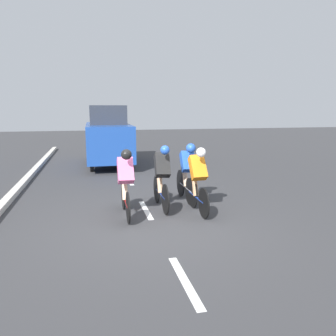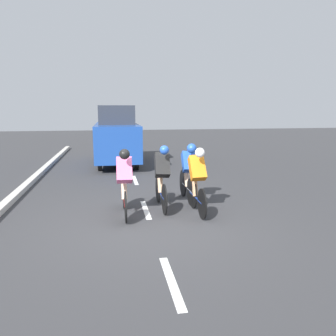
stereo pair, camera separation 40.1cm
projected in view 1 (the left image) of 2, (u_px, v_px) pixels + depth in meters
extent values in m
plane|color=#38383A|center=(153.00, 223.00, 6.60)|extent=(60.00, 60.00, 0.00)
cube|color=white|center=(185.00, 281.00, 4.36)|extent=(0.12, 1.40, 0.01)
cube|color=white|center=(146.00, 210.00, 7.42)|extent=(0.12, 1.40, 0.01)
cube|color=white|center=(130.00, 180.00, 10.49)|extent=(0.12, 1.40, 0.01)
cylinder|color=black|center=(123.00, 195.00, 7.46)|extent=(0.03, 0.64, 0.64)
cylinder|color=black|center=(128.00, 208.00, 6.52)|extent=(0.03, 0.64, 0.64)
cylinder|color=red|center=(125.00, 201.00, 6.99)|extent=(0.04, 0.99, 0.04)
cylinder|color=red|center=(124.00, 190.00, 7.12)|extent=(0.04, 0.04, 0.42)
cylinder|color=white|center=(125.00, 196.00, 7.02)|extent=(0.07, 0.07, 0.16)
cylinder|color=beige|center=(125.00, 192.00, 7.03)|extent=(0.12, 0.23, 0.36)
cube|color=pink|center=(125.00, 170.00, 6.77)|extent=(0.33, 0.47, 0.55)
sphere|color=black|center=(126.00, 155.00, 6.50)|extent=(0.22, 0.22, 0.22)
cylinder|color=black|center=(189.00, 192.00, 7.80)|extent=(0.03, 0.64, 0.64)
cylinder|color=black|center=(204.00, 203.00, 6.82)|extent=(0.03, 0.64, 0.64)
cylinder|color=navy|center=(196.00, 197.00, 7.31)|extent=(0.04, 1.02, 0.04)
cylinder|color=navy|center=(194.00, 186.00, 7.45)|extent=(0.04, 0.04, 0.42)
cylinder|color=yellow|center=(196.00, 192.00, 7.34)|extent=(0.07, 0.07, 0.16)
cylinder|color=tan|center=(195.00, 188.00, 7.36)|extent=(0.12, 0.23, 0.36)
cube|color=orange|center=(198.00, 168.00, 7.09)|extent=(0.33, 0.47, 0.56)
sphere|color=white|center=(201.00, 152.00, 6.82)|extent=(0.21, 0.21, 0.21)
cylinder|color=black|center=(157.00, 189.00, 8.01)|extent=(0.03, 0.67, 0.67)
cylinder|color=black|center=(165.00, 199.00, 7.08)|extent=(0.03, 0.67, 0.67)
cylinder|color=navy|center=(161.00, 194.00, 7.54)|extent=(0.04, 0.97, 0.04)
cylinder|color=navy|center=(159.00, 183.00, 7.67)|extent=(0.04, 0.04, 0.42)
cylinder|color=#1999D8|center=(160.00, 189.00, 7.57)|extent=(0.07, 0.07, 0.16)
cylinder|color=#DBAD84|center=(160.00, 186.00, 7.58)|extent=(0.12, 0.23, 0.36)
cube|color=black|center=(162.00, 165.00, 7.33)|extent=(0.35, 0.48, 0.58)
sphere|color=blue|center=(165.00, 150.00, 7.06)|extent=(0.20, 0.20, 0.20)
cylinder|color=black|center=(181.00, 183.00, 8.58)|extent=(0.03, 0.70, 0.70)
cylinder|color=black|center=(193.00, 193.00, 7.58)|extent=(0.03, 0.70, 0.70)
cylinder|color=#B7B7BC|center=(186.00, 188.00, 8.08)|extent=(0.04, 1.05, 0.04)
cylinder|color=#B7B7BC|center=(184.00, 178.00, 8.22)|extent=(0.04, 0.04, 0.42)
cylinder|color=green|center=(186.00, 183.00, 8.11)|extent=(0.07, 0.07, 0.16)
cylinder|color=beige|center=(185.00, 180.00, 8.12)|extent=(0.12, 0.23, 0.36)
cube|color=blue|center=(188.00, 162.00, 7.87)|extent=(0.33, 0.45, 0.52)
sphere|color=blue|center=(191.00, 148.00, 7.60)|extent=(0.23, 0.23, 0.23)
cylinder|color=black|center=(129.00, 161.00, 12.30)|extent=(0.14, 0.64, 0.64)
cylinder|color=black|center=(92.00, 163.00, 11.99)|extent=(0.14, 0.64, 0.64)
cylinder|color=black|center=(122.00, 152.00, 14.96)|extent=(0.14, 0.64, 0.64)
cylinder|color=black|center=(92.00, 153.00, 14.65)|extent=(0.14, 0.64, 0.64)
cube|color=#1E479E|center=(108.00, 141.00, 13.36)|extent=(1.70, 4.48, 1.34)
cube|color=#2D333D|center=(107.00, 115.00, 13.39)|extent=(1.39, 2.46, 0.74)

